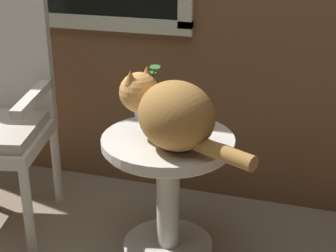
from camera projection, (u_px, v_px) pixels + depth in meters
The scene contains 4 objects.
ground_plane at pixel (112, 249), 2.30m from camera, with size 6.00×6.00×0.00m, color gray.
wicker_side_table at pixel (168, 172), 2.16m from camera, with size 0.55×0.55×0.55m.
cat at pixel (171, 113), 1.96m from camera, with size 0.60×0.39×0.29m.
pewter_vase_with_ivy at pixel (148, 109), 2.16m from camera, with size 0.12×0.12×0.28m.
Camera 1 is at (0.81, -1.75, 1.39)m, focal length 54.33 mm.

